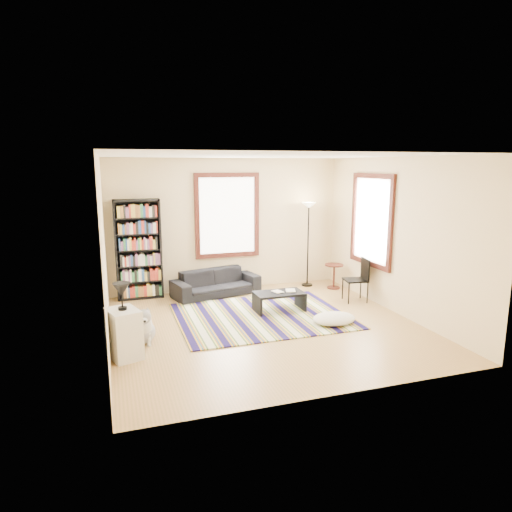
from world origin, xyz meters
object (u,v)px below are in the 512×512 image
object	(u,v)px
bookshelf	(138,250)
folding_chair	(355,280)
coffee_table	(279,302)
dog	(143,324)
sofa	(216,283)
floor_lamp	(308,245)
white_cabinet	(124,334)
floor_cushion	(334,319)
side_table	(334,276)

from	to	relation	value
bookshelf	folding_chair	world-z (taller)	bookshelf
coffee_table	dog	bearing A→B (deg)	-162.91
sofa	floor_lamp	size ratio (longest dim) A/B	0.97
sofa	folding_chair	world-z (taller)	folding_chair
floor_lamp	dog	size ratio (longest dim) A/B	3.22
sofa	floor_lamp	bearing A→B (deg)	-11.15
white_cabinet	dog	bearing A→B (deg)	40.80
sofa	folding_chair	xyz separation A→B (m)	(2.52, -1.28, 0.17)
coffee_table	floor_cushion	xyz separation A→B (m)	(0.64, -0.93, -0.09)
sofa	bookshelf	xyz separation A→B (m)	(-1.51, 0.27, 0.74)
floor_lamp	side_table	distance (m)	0.89
sofa	dog	distance (m)	2.73
bookshelf	coffee_table	size ratio (longest dim) A/B	2.22
floor_cushion	dog	xyz separation A→B (m)	(-3.15, 0.16, 0.19)
bookshelf	folding_chair	xyz separation A→B (m)	(4.02, -1.55, -0.57)
side_table	folding_chair	world-z (taller)	folding_chair
coffee_table	side_table	distance (m)	2.04
floor_cushion	dog	bearing A→B (deg)	177.06
floor_cushion	dog	world-z (taller)	dog
bookshelf	coffee_table	xyz separation A→B (m)	(2.37, -1.68, -0.82)
folding_chair	side_table	bearing A→B (deg)	96.56
side_table	floor_cushion	bearing A→B (deg)	-117.42
side_table	white_cabinet	distance (m)	5.09
sofa	white_cabinet	bearing A→B (deg)	-139.89
folding_chair	dog	xyz separation A→B (m)	(-4.16, -0.90, -0.14)
folding_chair	white_cabinet	bearing A→B (deg)	-153.26
sofa	side_table	distance (m)	2.58
floor_cushion	folding_chair	distance (m)	1.51
white_cabinet	dog	distance (m)	0.56
white_cabinet	floor_cushion	bearing A→B (deg)	-12.96
white_cabinet	folding_chair	bearing A→B (deg)	-1.00
sofa	dog	size ratio (longest dim) A/B	3.12
dog	folding_chair	bearing A→B (deg)	10.63
floor_cushion	dog	size ratio (longest dim) A/B	1.30
side_table	dog	bearing A→B (deg)	-155.88
floor_cushion	side_table	distance (m)	2.31
dog	sofa	bearing A→B (deg)	51.34
floor_lamp	white_cabinet	size ratio (longest dim) A/B	2.66
floor_cushion	side_table	size ratio (longest dim) A/B	1.39
bookshelf	floor_lamp	size ratio (longest dim) A/B	1.08
sofa	floor_cushion	distance (m)	2.79
bookshelf	floor_cushion	xyz separation A→B (m)	(3.01, -2.61, -0.91)
dog	coffee_table	bearing A→B (deg)	15.50
bookshelf	floor_cushion	world-z (taller)	bookshelf
folding_chair	coffee_table	bearing A→B (deg)	-165.99
bookshelf	folding_chair	bearing A→B (deg)	-21.04
folding_chair	white_cabinet	distance (m)	4.66
floor_cushion	white_cabinet	xyz separation A→B (m)	(-3.44, -0.32, 0.26)
floor_cushion	folding_chair	xyz separation A→B (m)	(1.01, 1.06, 0.34)
side_table	dog	world-z (taller)	dog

